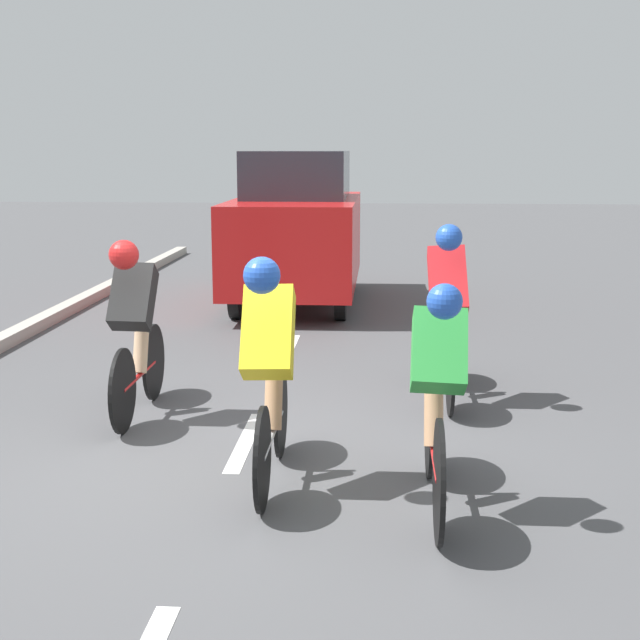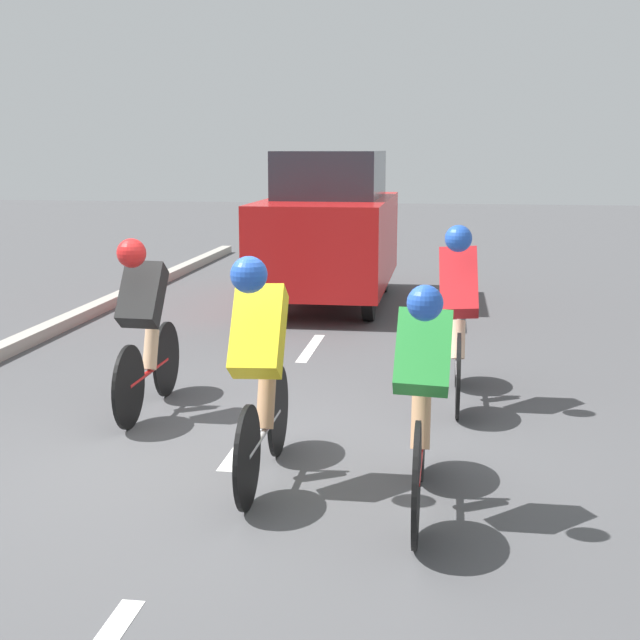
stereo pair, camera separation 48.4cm
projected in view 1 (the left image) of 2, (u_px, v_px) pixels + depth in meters
ground_plane at (236, 463)px, 6.31m from camera, size 60.00×60.00×0.00m
lane_stripe_mid at (246, 441)px, 6.78m from camera, size 0.12×1.40×0.01m
lane_stripe_far at (289, 348)px, 9.92m from camera, size 0.12×1.40×0.01m
cyclist_yellow at (269, 365)px, 5.75m from camera, size 0.33×1.66×1.55m
cyclist_green at (437, 394)px, 5.36m from camera, size 0.34×1.76×1.45m
cyclist_black at (135, 324)px, 7.23m from camera, size 0.33×1.63×1.50m
cyclist_red at (447, 309)px, 7.72m from camera, size 0.35×1.74×1.58m
support_car at (297, 228)px, 12.59m from camera, size 1.70×3.82×2.15m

